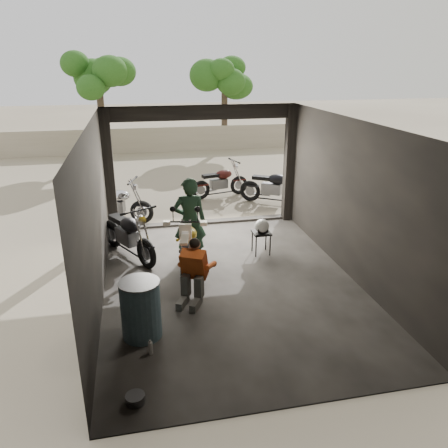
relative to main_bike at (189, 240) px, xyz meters
name	(u,v)px	position (x,y,z in m)	size (l,w,h in m)	color
ground	(230,283)	(0.71, -0.86, -0.66)	(80.00, 80.00, 0.00)	#7A6D56
garage	(225,215)	(0.71, -0.31, 0.62)	(7.00, 7.13, 3.20)	#2D2B28
boundary_wall	(169,139)	(0.71, 13.14, -0.06)	(18.00, 0.30, 1.20)	gray
tree_left	(97,67)	(-2.29, 11.64, 3.33)	(2.20, 2.20, 5.60)	#382B1E
tree_right	(224,75)	(3.51, 13.14, 2.90)	(2.20, 2.20, 5.00)	#382B1E
main_bike	(189,240)	(0.00, 0.00, 0.00)	(0.81, 1.98, 1.32)	beige
left_bike	(128,230)	(-1.29, 0.86, -0.01)	(0.79, 1.92, 1.30)	black
outside_bike_a	(115,201)	(-1.63, 3.24, -0.04)	(0.76, 1.85, 1.25)	black
outside_bike_b	(220,179)	(1.68, 5.07, -0.07)	(0.72, 1.75, 1.19)	#3A100E
outside_bike_c	(273,184)	(3.15, 3.99, -0.02)	(0.78, 1.88, 1.28)	black
rider	(190,221)	(0.06, 0.29, 0.31)	(0.71, 0.47, 1.95)	black
mechanic	(192,274)	(-0.14, -1.45, -0.07)	(0.60, 0.82, 1.18)	#C64F1A
stool	(261,235)	(1.72, 0.39, -0.18)	(0.40, 0.40, 0.55)	black
helmet	(262,226)	(1.71, 0.36, 0.05)	(0.33, 0.35, 0.32)	silver
oil_drum	(141,310)	(-1.09, -2.35, -0.16)	(0.64, 0.64, 0.99)	#42616F
sign_post	(320,151)	(4.34, 3.35, 1.09)	(0.86, 0.08, 2.58)	black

